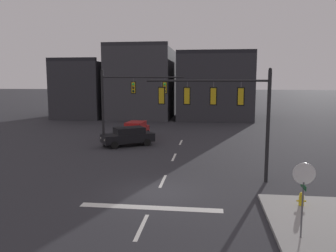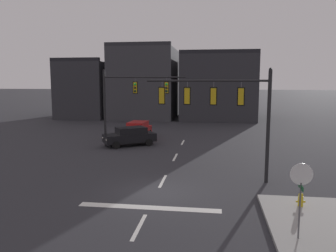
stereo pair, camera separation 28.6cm
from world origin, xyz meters
name	(u,v)px [view 1 (the left image)]	position (x,y,z in m)	size (l,w,h in m)	color
ground_plane	(157,193)	(0.00, 0.00, 0.00)	(400.00, 400.00, 0.00)	#2B2B30
stop_bar_paint	(151,208)	(0.00, -2.00, 0.00)	(6.40, 0.50, 0.01)	silver
lane_centreline	(163,181)	(0.00, 2.00, 0.00)	(0.16, 26.40, 0.01)	silver
signal_mast_near_side	(223,104)	(3.28, 2.87, 4.33)	(6.95, 1.05, 6.29)	black
signal_mast_far_side	(126,96)	(-4.41, 11.48, 4.36)	(6.91, 0.80, 6.54)	black
stop_sign	(304,182)	(5.78, -4.45, 2.14)	(0.76, 0.64, 2.83)	#56565B
car_lot_nearside	(135,130)	(-4.62, 15.72, 0.86)	(2.13, 4.54, 1.61)	#A81E1E
car_lot_middle	(128,136)	(-4.40, 11.90, 0.86)	(4.67, 3.89, 1.61)	black
fire_hydrant	(301,201)	(6.62, -1.29, 0.33)	(0.40, 0.30, 0.75)	gold
building_row	(155,86)	(-5.92, 35.53, 4.71)	(28.82, 13.47, 10.80)	#2D2D33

